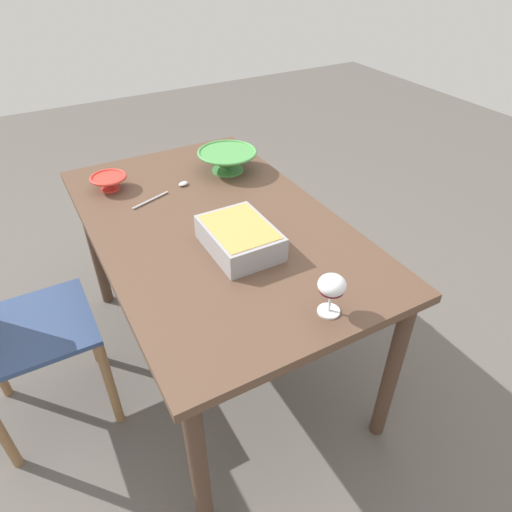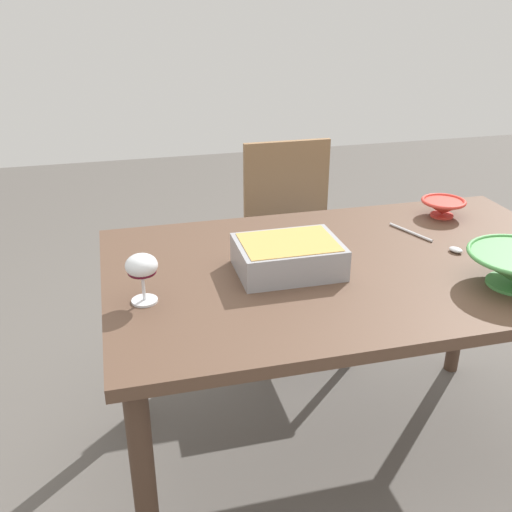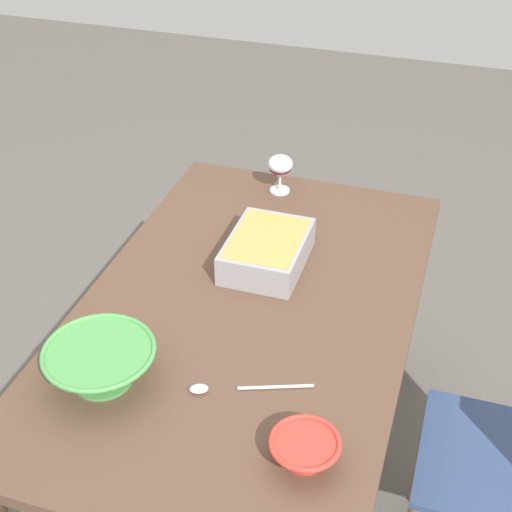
{
  "view_description": "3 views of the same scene",
  "coord_description": "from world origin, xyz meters",
  "px_view_note": "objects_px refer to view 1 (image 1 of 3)",
  "views": [
    {
      "loc": [
        -1.33,
        0.56,
        1.65
      ],
      "look_at": [
        -0.31,
        -0.0,
        0.78
      ],
      "focal_mm": 31.89,
      "sensor_mm": 36.0,
      "label": 1
    },
    {
      "loc": [
        -0.65,
        -1.41,
        1.47
      ],
      "look_at": [
        -0.31,
        -0.07,
        0.83
      ],
      "focal_mm": 41.32,
      "sensor_mm": 36.0,
      "label": 2
    },
    {
      "loc": [
        1.4,
        0.48,
        1.95
      ],
      "look_at": [
        -0.17,
        -0.03,
        0.78
      ],
      "focal_mm": 51.07,
      "sensor_mm": 36.0,
      "label": 3
    }
  ],
  "objects_px": {
    "wine_glass": "(332,287)",
    "small_bowl": "(109,182)",
    "casserole_dish": "(240,237)",
    "mixing_bowl": "(227,160)",
    "dining_table": "(215,240)",
    "serving_spoon": "(171,190)",
    "chair": "(6,331)"
  },
  "relations": [
    {
      "from": "casserole_dish",
      "to": "serving_spoon",
      "type": "height_order",
      "value": "casserole_dish"
    },
    {
      "from": "mixing_bowl",
      "to": "serving_spoon",
      "type": "xyz_separation_m",
      "value": [
        -0.06,
        0.29,
        -0.05
      ]
    },
    {
      "from": "casserole_dish",
      "to": "mixing_bowl",
      "type": "distance_m",
      "value": 0.6
    },
    {
      "from": "chair",
      "to": "mixing_bowl",
      "type": "relative_size",
      "value": 3.34
    },
    {
      "from": "casserole_dish",
      "to": "serving_spoon",
      "type": "distance_m",
      "value": 0.5
    },
    {
      "from": "small_bowl",
      "to": "wine_glass",
      "type": "bearing_deg",
      "value": -161.13
    },
    {
      "from": "dining_table",
      "to": "small_bowl",
      "type": "distance_m",
      "value": 0.53
    },
    {
      "from": "dining_table",
      "to": "casserole_dish",
      "type": "bearing_deg",
      "value": -178.55
    },
    {
      "from": "chair",
      "to": "small_bowl",
      "type": "height_order",
      "value": "chair"
    },
    {
      "from": "dining_table",
      "to": "chair",
      "type": "distance_m",
      "value": 0.81
    },
    {
      "from": "small_bowl",
      "to": "serving_spoon",
      "type": "xyz_separation_m",
      "value": [
        -0.14,
        -0.22,
        -0.03
      ]
    },
    {
      "from": "wine_glass",
      "to": "small_bowl",
      "type": "xyz_separation_m",
      "value": [
        1.04,
        0.36,
        -0.06
      ]
    },
    {
      "from": "casserole_dish",
      "to": "small_bowl",
      "type": "bearing_deg",
      "value": 23.41
    },
    {
      "from": "serving_spoon",
      "to": "dining_table",
      "type": "bearing_deg",
      "value": -169.61
    },
    {
      "from": "serving_spoon",
      "to": "mixing_bowl",
      "type": "bearing_deg",
      "value": -78.9
    },
    {
      "from": "wine_glass",
      "to": "small_bowl",
      "type": "height_order",
      "value": "wine_glass"
    },
    {
      "from": "dining_table",
      "to": "small_bowl",
      "type": "bearing_deg",
      "value": 31.65
    },
    {
      "from": "wine_glass",
      "to": "serving_spoon",
      "type": "distance_m",
      "value": 0.92
    },
    {
      "from": "mixing_bowl",
      "to": "small_bowl",
      "type": "bearing_deg",
      "value": 80.64
    },
    {
      "from": "chair",
      "to": "wine_glass",
      "type": "xyz_separation_m",
      "value": [
        -0.68,
        -0.87,
        0.35
      ]
    },
    {
      "from": "small_bowl",
      "to": "mixing_bowl",
      "type": "bearing_deg",
      "value": -99.36
    },
    {
      "from": "chair",
      "to": "wine_glass",
      "type": "distance_m",
      "value": 1.15
    },
    {
      "from": "wine_glass",
      "to": "small_bowl",
      "type": "distance_m",
      "value": 1.1
    },
    {
      "from": "chair",
      "to": "wine_glass",
      "type": "relative_size",
      "value": 6.7
    },
    {
      "from": "mixing_bowl",
      "to": "small_bowl",
      "type": "height_order",
      "value": "mixing_bowl"
    },
    {
      "from": "casserole_dish",
      "to": "small_bowl",
      "type": "height_order",
      "value": "casserole_dish"
    },
    {
      "from": "casserole_dish",
      "to": "mixing_bowl",
      "type": "xyz_separation_m",
      "value": [
        0.56,
        -0.23,
        0.0
      ]
    },
    {
      "from": "dining_table",
      "to": "casserole_dish",
      "type": "xyz_separation_m",
      "value": [
        -0.2,
        -0.01,
        0.13
      ]
    },
    {
      "from": "dining_table",
      "to": "small_bowl",
      "type": "xyz_separation_m",
      "value": [
        0.44,
        0.27,
        0.12
      ]
    },
    {
      "from": "mixing_bowl",
      "to": "serving_spoon",
      "type": "relative_size",
      "value": 0.95
    },
    {
      "from": "dining_table",
      "to": "serving_spoon",
      "type": "distance_m",
      "value": 0.32
    },
    {
      "from": "wine_glass",
      "to": "small_bowl",
      "type": "relative_size",
      "value": 0.87
    }
  ]
}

